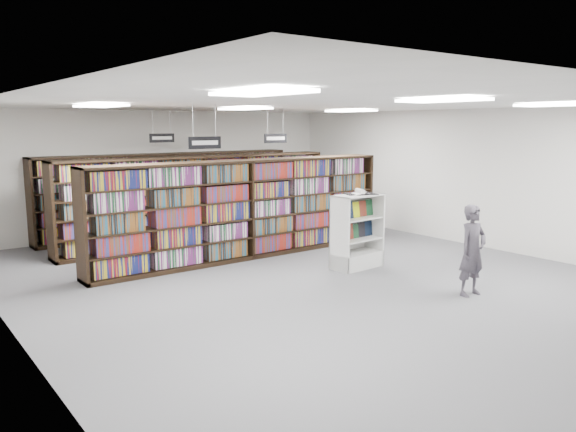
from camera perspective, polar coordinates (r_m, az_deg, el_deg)
floor at (r=10.60m, az=1.69°, el=-6.22°), size 12.00×12.00×0.00m
ceiling at (r=10.23m, az=1.78°, el=11.34°), size 10.00×12.00×0.10m
wall_back at (r=15.41m, az=-12.41°, el=4.45°), size 10.00×0.10×3.20m
wall_left at (r=8.18m, az=-26.74°, el=-0.36°), size 0.10×12.00×3.20m
wall_right at (r=13.96m, az=17.99°, el=3.75°), size 0.10×12.00×3.20m
bookshelf_row_near at (r=11.98m, az=-4.28°, el=0.69°), size 7.00×0.60×2.10m
bookshelf_row_mid at (r=13.69m, az=-8.82°, el=1.67°), size 7.00×0.60×2.10m
bookshelf_row_far at (r=15.19m, az=-11.87°, el=2.32°), size 7.00×0.60×2.10m
aisle_sign_left at (r=10.22m, az=-8.45°, el=7.49°), size 0.65×0.02×0.80m
aisle_sign_right at (r=13.52m, az=-1.28°, el=7.98°), size 0.65×0.02×0.80m
aisle_sign_center at (r=14.25m, az=-12.68°, el=7.83°), size 0.65×0.02×0.80m
troffer_front_left at (r=6.03m, az=-2.70°, el=12.44°), size 0.60×1.20×0.04m
troffer_front_center at (r=8.11m, az=15.44°, el=11.29°), size 0.60×1.20×0.04m
troffer_front_right at (r=10.64m, az=25.53°, el=10.16°), size 0.60×1.20×0.04m
troffer_back_left at (r=10.54m, az=-18.51°, el=10.59°), size 0.60×1.20×0.04m
troffer_back_center at (r=11.85m, az=-4.40°, el=10.83°), size 0.60×1.20×0.04m
troffer_back_right at (r=13.70m, az=6.40°, el=10.58°), size 0.60×1.20×0.04m
endcap_display at (r=11.30m, az=6.88°, el=-2.74°), size 1.08×0.59×1.47m
open_book at (r=11.17m, az=7.37°, el=2.37°), size 0.70×0.55×0.13m
shopper at (r=9.82m, az=18.24°, el=-3.34°), size 0.58×0.40×1.53m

